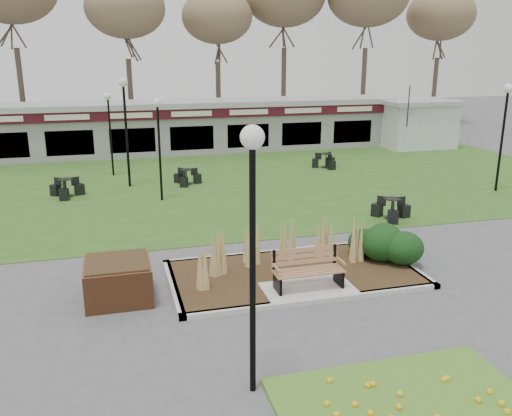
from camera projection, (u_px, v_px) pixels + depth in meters
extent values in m
plane|color=#515154|center=(310.00, 295.00, 12.90)|extent=(100.00, 100.00, 0.00)
cube|color=#2B571B|center=(215.00, 182.00, 24.02)|extent=(34.00, 16.00, 0.02)
cube|color=#447722|center=(412.00, 414.00, 8.62)|extent=(4.20, 3.00, 0.08)
cube|color=#372516|center=(294.00, 274.00, 13.99)|extent=(6.22, 3.22, 0.12)
cube|color=#B7B7B2|center=(317.00, 300.00, 12.50)|extent=(6.40, 0.18, 0.12)
cube|color=#B7B7B2|center=(276.00, 252.00, 15.49)|extent=(6.40, 0.18, 0.12)
cube|color=#B7B7B2|center=(173.00, 287.00, 13.22)|extent=(0.18, 3.40, 0.12)
cube|color=#B7B7B2|center=(402.00, 262.00, 14.77)|extent=(0.18, 3.40, 0.12)
cube|color=#B7B7B2|center=(308.00, 290.00, 13.02)|extent=(2.20, 1.20, 0.13)
cone|color=tan|center=(218.00, 252.00, 13.71)|extent=(0.36, 0.36, 1.15)
cone|color=tan|center=(253.00, 244.00, 14.33)|extent=(0.36, 0.36, 1.15)
cone|color=tan|center=(290.00, 238.00, 14.79)|extent=(0.36, 0.36, 1.15)
cone|color=tan|center=(323.00, 237.00, 14.83)|extent=(0.36, 0.36, 1.15)
cone|color=tan|center=(356.00, 239.00, 14.66)|extent=(0.36, 0.36, 1.15)
cone|color=tan|center=(204.00, 266.00, 12.85)|extent=(0.36, 0.36, 1.15)
ellipsoid|color=black|center=(383.00, 243.00, 14.68)|extent=(1.21, 1.10, 0.99)
ellipsoid|color=black|center=(403.00, 248.00, 14.42)|extent=(1.10, 1.00, 0.90)
ellipsoid|color=black|center=(384.00, 238.00, 15.24)|extent=(1.06, 0.96, 0.86)
ellipsoid|color=black|center=(364.00, 242.00, 15.10)|extent=(0.92, 0.84, 0.76)
cube|color=#8E6040|center=(309.00, 271.00, 12.88)|extent=(1.70, 0.57, 0.04)
cube|color=#8E6040|center=(305.00, 256.00, 13.09)|extent=(1.70, 0.13, 0.44)
cube|color=black|center=(277.00, 283.00, 12.75)|extent=(0.06, 0.55, 0.42)
cube|color=black|center=(339.00, 276.00, 13.14)|extent=(0.06, 0.55, 0.42)
cube|color=black|center=(274.00, 260.00, 12.89)|extent=(0.06, 0.06, 0.50)
cube|color=black|center=(335.00, 254.00, 13.29)|extent=(0.06, 0.06, 0.50)
cube|color=#8E6040|center=(276.00, 268.00, 12.61)|extent=(0.05, 0.50, 0.04)
cube|color=#8E6040|center=(341.00, 261.00, 13.02)|extent=(0.05, 0.50, 0.04)
cube|color=brown|center=(118.00, 281.00, 12.60)|extent=(1.50, 1.50, 0.90)
cube|color=#372516|center=(117.00, 262.00, 12.47)|extent=(1.40, 1.40, 0.06)
cube|color=gray|center=(188.00, 129.00, 31.08)|extent=(24.00, 3.00, 2.60)
cube|color=#430E19|center=(191.00, 113.00, 29.35)|extent=(24.00, 0.18, 0.55)
cube|color=#B4B4B8|center=(187.00, 103.00, 30.68)|extent=(24.60, 3.40, 0.30)
cube|color=silver|center=(192.00, 114.00, 29.25)|extent=(22.00, 0.02, 0.28)
cube|color=black|center=(192.00, 138.00, 29.82)|extent=(22.00, 0.10, 1.30)
cube|color=silver|center=(416.00, 125.00, 32.61)|extent=(4.00, 3.00, 2.60)
cube|color=#B4B4B8|center=(418.00, 102.00, 32.22)|extent=(4.40, 3.40, 0.25)
cylinder|color=#47382B|center=(35.00, 98.00, 35.89)|extent=(0.36, 0.36, 5.17)
ellipsoid|color=olive|center=(24.00, 5.00, 34.27)|extent=(5.24, 5.24, 3.93)
cylinder|color=#47382B|center=(127.00, 97.00, 37.39)|extent=(0.36, 0.36, 5.17)
ellipsoid|color=olive|center=(122.00, 7.00, 35.77)|extent=(5.24, 5.24, 3.93)
cylinder|color=#47382B|center=(213.00, 95.00, 38.89)|extent=(0.36, 0.36, 5.17)
ellipsoid|color=olive|center=(211.00, 9.00, 37.28)|extent=(5.24, 5.24, 3.93)
cylinder|color=#47382B|center=(292.00, 93.00, 40.39)|extent=(0.36, 0.36, 5.17)
ellipsoid|color=olive|center=(294.00, 11.00, 38.78)|extent=(5.24, 5.24, 3.93)
cylinder|color=#47382B|center=(365.00, 92.00, 41.90)|extent=(0.36, 0.36, 5.17)
ellipsoid|color=olive|center=(370.00, 12.00, 40.28)|extent=(5.24, 5.24, 3.93)
cylinder|color=#47382B|center=(434.00, 90.00, 43.40)|extent=(0.36, 0.36, 5.17)
ellipsoid|color=olive|center=(441.00, 14.00, 41.78)|extent=(5.24, 5.24, 3.93)
cylinder|color=black|center=(253.00, 277.00, 8.71)|extent=(0.10, 0.10, 4.19)
sphere|color=white|center=(252.00, 137.00, 8.08)|extent=(0.38, 0.38, 0.38)
cylinder|color=black|center=(160.00, 155.00, 20.58)|extent=(0.09, 0.09, 3.62)
sphere|color=white|center=(157.00, 103.00, 20.04)|extent=(0.33, 0.33, 0.33)
cylinder|color=black|center=(127.00, 138.00, 22.67)|extent=(0.11, 0.11, 4.21)
sphere|color=white|center=(123.00, 82.00, 22.03)|extent=(0.38, 0.38, 0.38)
cylinder|color=black|center=(501.00, 143.00, 21.95)|extent=(0.10, 0.10, 4.02)
sphere|color=white|center=(508.00, 89.00, 21.34)|extent=(0.36, 0.36, 0.36)
cylinder|color=black|center=(111.00, 138.00, 24.83)|extent=(0.09, 0.09, 3.52)
sphere|color=white|center=(108.00, 96.00, 24.30)|extent=(0.32, 0.32, 0.32)
cylinder|color=black|center=(67.00, 196.00, 21.58)|extent=(0.43, 0.43, 0.03)
cylinder|color=black|center=(66.00, 188.00, 21.49)|extent=(0.05, 0.05, 0.70)
cylinder|color=black|center=(65.00, 179.00, 21.39)|extent=(0.58, 0.58, 0.02)
cube|color=black|center=(80.00, 189.00, 21.84)|extent=(0.43, 0.43, 0.44)
cube|color=black|center=(56.00, 190.00, 21.71)|extent=(0.46, 0.46, 0.44)
cube|color=black|center=(64.00, 195.00, 21.02)|extent=(0.36, 0.36, 0.44)
cylinder|color=black|center=(187.00, 184.00, 23.61)|extent=(0.39, 0.39, 0.03)
cylinder|color=black|center=(187.00, 177.00, 23.52)|extent=(0.04, 0.04, 0.64)
cylinder|color=black|center=(186.00, 169.00, 23.43)|extent=(0.53, 0.53, 0.02)
cube|color=black|center=(197.00, 179.00, 23.74)|extent=(0.34, 0.34, 0.41)
cube|color=black|center=(179.00, 178.00, 23.83)|extent=(0.42, 0.42, 0.41)
cube|color=black|center=(184.00, 182.00, 23.09)|extent=(0.39, 0.39, 0.41)
cylinder|color=black|center=(391.00, 218.00, 18.74)|extent=(0.42, 0.42, 0.03)
cylinder|color=black|center=(392.00, 209.00, 18.64)|extent=(0.05, 0.05, 0.69)
cylinder|color=black|center=(392.00, 199.00, 18.54)|extent=(0.58, 0.58, 0.02)
cube|color=black|center=(404.00, 211.00, 18.88)|extent=(0.37, 0.37, 0.44)
cube|color=black|center=(377.00, 210.00, 18.99)|extent=(0.46, 0.46, 0.44)
cube|color=black|center=(393.00, 217.00, 18.18)|extent=(0.43, 0.43, 0.44)
cylinder|color=black|center=(326.00, 167.00, 26.98)|extent=(0.42, 0.42, 0.03)
cylinder|color=black|center=(326.00, 161.00, 26.89)|extent=(0.05, 0.05, 0.68)
cylinder|color=black|center=(326.00, 154.00, 26.79)|extent=(0.57, 0.57, 0.02)
cube|color=black|center=(331.00, 162.00, 27.33)|extent=(0.45, 0.45, 0.44)
cube|color=black|center=(315.00, 163.00, 26.97)|extent=(0.41, 0.41, 0.44)
cube|color=black|center=(331.00, 165.00, 26.47)|extent=(0.37, 0.37, 0.44)
cylinder|color=black|center=(406.00, 137.00, 29.65)|extent=(0.06, 0.06, 2.20)
imported|color=#2E5CA1|center=(407.00, 125.00, 29.47)|extent=(2.26, 2.30, 1.98)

